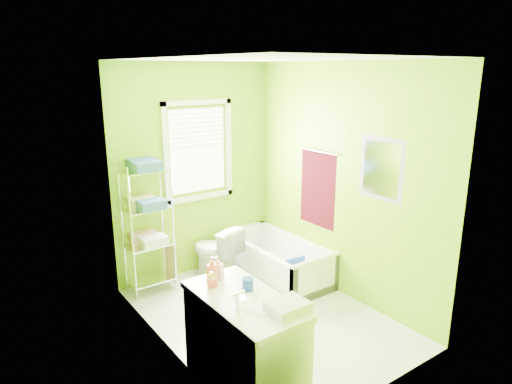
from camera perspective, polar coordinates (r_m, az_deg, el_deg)
ground at (r=4.97m, az=1.04°, el=-15.24°), size 2.90×2.90×0.00m
room_envelope at (r=4.39m, az=1.14°, el=2.43°), size 2.14×2.94×2.62m
window at (r=5.59m, az=-7.24°, el=5.77°), size 0.92×0.05×1.22m
door at (r=3.25m, az=-3.18°, el=-12.66°), size 0.09×0.80×2.00m
right_wall_decor at (r=5.10m, az=10.62°, el=1.36°), size 0.04×1.48×1.17m
bathtub at (r=5.75m, az=2.75°, el=-9.11°), size 0.70×1.50×0.48m
toilet at (r=5.68m, az=-5.08°, el=-7.41°), size 0.54×0.75×0.68m
vanity at (r=3.80m, az=-1.39°, el=-18.08°), size 0.56×1.07×1.06m
wire_shelf_unit at (r=5.27m, az=-13.33°, el=-2.61°), size 0.52×0.41×1.55m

